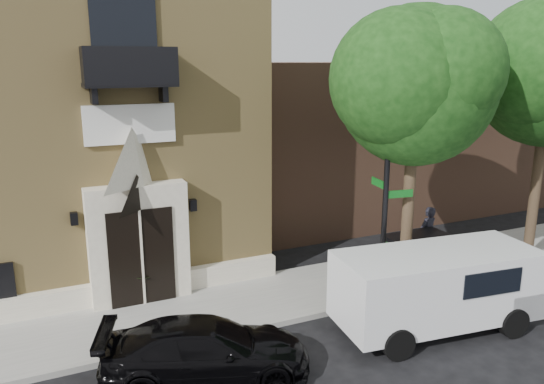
# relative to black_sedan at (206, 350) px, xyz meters

# --- Properties ---
(ground) EXTENTS (120.00, 120.00, 0.00)m
(ground) POSITION_rel_black_sedan_xyz_m (0.47, 1.29, -0.63)
(ground) COLOR black
(ground) RESTS_ON ground
(sidewalk) EXTENTS (42.00, 3.00, 0.15)m
(sidewalk) POSITION_rel_black_sedan_xyz_m (1.47, 2.79, -0.55)
(sidewalk) COLOR gray
(sidewalk) RESTS_ON ground
(church) EXTENTS (12.20, 11.01, 9.30)m
(church) POSITION_rel_black_sedan_xyz_m (-2.52, 9.24, 4.01)
(church) COLOR tan
(church) RESTS_ON ground
(neighbour_building) EXTENTS (18.00, 8.00, 6.40)m
(neighbour_building) POSITION_rel_black_sedan_xyz_m (12.47, 10.29, 2.57)
(neighbour_building) COLOR brown
(neighbour_building) RESTS_ON ground
(street_tree_left) EXTENTS (4.97, 4.38, 7.77)m
(street_tree_left) POSITION_rel_black_sedan_xyz_m (6.49, 1.64, 5.24)
(street_tree_left) COLOR #38281C
(street_tree_left) RESTS_ON sidewalk
(black_sedan) EXTENTS (4.66, 2.98, 1.26)m
(black_sedan) POSITION_rel_black_sedan_xyz_m (0.00, 0.00, 0.00)
(black_sedan) COLOR black
(black_sedan) RESTS_ON ground
(cargo_van) EXTENTS (5.15, 2.54, 2.02)m
(cargo_van) POSITION_rel_black_sedan_xyz_m (5.93, -0.38, 0.50)
(cargo_van) COLOR white
(cargo_van) RESTS_ON ground
(street_sign) EXTENTS (0.87, 0.94, 5.53)m
(street_sign) POSITION_rel_black_sedan_xyz_m (5.58, 1.59, 2.30)
(street_sign) COLOR black
(street_sign) RESTS_ON sidewalk
(fire_hydrant) EXTENTS (0.50, 0.40, 0.87)m
(fire_hydrant) POSITION_rel_black_sedan_xyz_m (6.35, 1.49, -0.05)
(fire_hydrant) COLOR #AA1E07
(fire_hydrant) RESTS_ON sidewalk
(dumpster) EXTENTS (1.95, 1.12, 1.27)m
(dumpster) POSITION_rel_black_sedan_xyz_m (7.33, 2.22, 0.17)
(dumpster) COLOR #0F3816
(dumpster) RESTS_ON sidewalk
(planter) EXTENTS (0.86, 0.80, 0.77)m
(planter) POSITION_rel_black_sedan_xyz_m (-0.57, 3.97, -0.09)
(planter) COLOR #3B5B28
(planter) RESTS_ON sidewalk
(pedestrian_near) EXTENTS (0.73, 0.55, 1.83)m
(pedestrian_near) POSITION_rel_black_sedan_xyz_m (8.37, 3.02, 0.44)
(pedestrian_near) COLOR black
(pedestrian_near) RESTS_ON sidewalk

